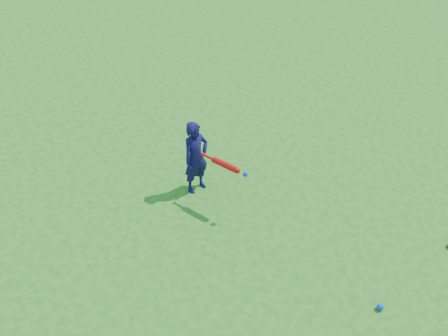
# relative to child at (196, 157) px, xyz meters

# --- Properties ---
(ground) EXTENTS (80.00, 80.00, 0.00)m
(ground) POSITION_rel_child_xyz_m (0.52, 0.02, -0.57)
(ground) COLOR #22711A
(ground) RESTS_ON ground
(child) EXTENTS (0.36, 0.46, 1.13)m
(child) POSITION_rel_child_xyz_m (0.00, 0.00, 0.00)
(child) COLOR #130E44
(child) RESTS_ON ground
(ground_ball_blue) EXTENTS (0.08, 0.08, 0.08)m
(ground_ball_blue) POSITION_rel_child_xyz_m (3.00, -0.52, -0.53)
(ground_ball_blue) COLOR blue
(ground_ball_blue) RESTS_ON ground
(bat_swing) EXTENTS (0.76, 0.11, 0.09)m
(bat_swing) POSITION_rel_child_xyz_m (0.58, -0.08, 0.16)
(bat_swing) COLOR red
(bat_swing) RESTS_ON ground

